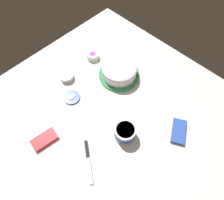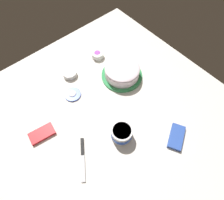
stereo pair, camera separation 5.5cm
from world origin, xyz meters
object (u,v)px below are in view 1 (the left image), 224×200
(frosting_tub, at_px, (125,132))
(frosting_tub_lid, at_px, (72,97))
(sprinkle_bowl_rainbow, at_px, (93,55))
(candy_box_lower, at_px, (44,140))
(spreading_knife, at_px, (88,157))
(frosted_cake, at_px, (119,71))
(candy_box_upper, at_px, (179,131))
(sprinkle_bowl_pink, at_px, (67,76))

(frosting_tub, distance_m, frosting_tub_lid, 0.42)
(sprinkle_bowl_rainbow, bearing_deg, candy_box_lower, 23.10)
(frosting_tub, relative_size, frosting_tub_lid, 1.15)
(spreading_knife, xyz_separation_m, sprinkle_bowl_rainbow, (-0.52, -0.52, 0.02))
(frosting_tub_lid, distance_m, sprinkle_bowl_rainbow, 0.37)
(frosting_tub, bearing_deg, frosted_cake, -132.52)
(candy_box_lower, distance_m, candy_box_upper, 0.78)
(frosted_cake, relative_size, frosting_tub, 2.29)
(spreading_knife, bearing_deg, sprinkle_bowl_rainbow, -135.01)
(sprinkle_bowl_pink, bearing_deg, frosting_tub, 87.10)
(frosted_cake, xyz_separation_m, frosting_tub, (0.29, 0.32, -0.00))
(sprinkle_bowl_rainbow, distance_m, sprinkle_bowl_pink, 0.25)
(spreading_knife, relative_size, candy_box_lower, 1.43)
(frosted_cake, relative_size, candy_box_lower, 1.95)
(candy_box_upper, bearing_deg, frosting_tub, -70.84)
(sprinkle_bowl_rainbow, bearing_deg, frosting_tub, 63.87)
(frosting_tub, height_order, frosting_tub_lid, frosting_tub)
(frosting_tub_lid, height_order, spreading_knife, frosting_tub_lid)
(frosting_tub_lid, height_order, sprinkle_bowl_rainbow, sprinkle_bowl_rainbow)
(candy_box_upper, bearing_deg, spreading_knife, -58.09)
(frosting_tub, xyz_separation_m, sprinkle_bowl_rainbow, (-0.28, -0.57, -0.02))
(candy_box_upper, bearing_deg, candy_box_lower, -70.49)
(frosted_cake, height_order, candy_box_upper, frosted_cake)
(frosting_tub, relative_size, spreading_knife, 0.59)
(frosting_tub, distance_m, spreading_knife, 0.25)
(frosting_tub, height_order, candy_box_upper, frosting_tub)
(frosted_cake, xyz_separation_m, spreading_knife, (0.53, 0.27, -0.04))
(frosting_tub_lid, relative_size, sprinkle_bowl_pink, 1.12)
(candy_box_lower, relative_size, candy_box_upper, 0.95)
(spreading_knife, xyz_separation_m, sprinkle_bowl_pink, (-0.27, -0.51, 0.01))
(frosted_cake, relative_size, sprinkle_bowl_rainbow, 3.20)
(frosting_tub, bearing_deg, sprinkle_bowl_rainbow, -116.13)
(frosting_tub_lid, xyz_separation_m, candy_box_upper, (-0.28, 0.63, 0.00))
(sprinkle_bowl_pink, xyz_separation_m, candy_box_lower, (0.37, 0.26, -0.01))
(frosting_tub_lid, height_order, candy_box_lower, candy_box_lower)
(spreading_knife, distance_m, candy_box_upper, 0.54)
(candy_box_upper, bearing_deg, sprinkle_bowl_rainbow, -121.87)
(candy_box_upper, bearing_deg, sprinkle_bowl_pink, -103.62)
(frosted_cake, bearing_deg, sprinkle_bowl_pink, -42.04)
(frosting_tub, relative_size, candy_box_lower, 0.85)
(candy_box_lower, bearing_deg, frosting_tub_lid, -150.93)
(frosting_tub_lid, bearing_deg, sprinkle_bowl_pink, -118.55)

